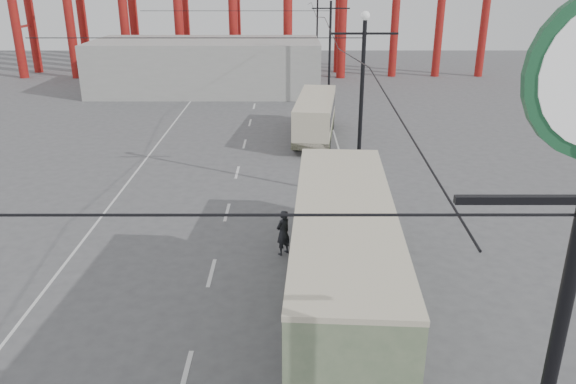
{
  "coord_description": "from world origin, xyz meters",
  "views": [
    {
      "loc": [
        1.98,
        -9.3,
        10.83
      ],
      "look_at": [
        1.99,
        11.0,
        3.0
      ],
      "focal_mm": 35.0,
      "sensor_mm": 36.0,
      "label": 1
    }
  ],
  "objects_px": {
    "double_decker_bus": "(342,288)",
    "single_decker_green": "(337,240)",
    "single_decker_cream": "(315,116)",
    "pedestrian": "(283,233)"
  },
  "relations": [
    {
      "from": "double_decker_bus",
      "to": "single_decker_green",
      "type": "xyz_separation_m",
      "value": [
        0.35,
        5.3,
        -1.18
      ]
    },
    {
      "from": "single_decker_green",
      "to": "single_decker_cream",
      "type": "xyz_separation_m",
      "value": [
        0.15,
        20.25,
        -0.16
      ]
    },
    {
      "from": "single_decker_green",
      "to": "pedestrian",
      "type": "relative_size",
      "value": 5.99
    },
    {
      "from": "single_decker_green",
      "to": "double_decker_bus",
      "type": "bearing_deg",
      "value": -89.91
    },
    {
      "from": "single_decker_green",
      "to": "pedestrian",
      "type": "bearing_deg",
      "value": 132.54
    },
    {
      "from": "single_decker_green",
      "to": "single_decker_cream",
      "type": "height_order",
      "value": "single_decker_green"
    },
    {
      "from": "single_decker_green",
      "to": "pedestrian",
      "type": "height_order",
      "value": "single_decker_green"
    },
    {
      "from": "double_decker_bus",
      "to": "single_decker_cream",
      "type": "bearing_deg",
      "value": 92.37
    },
    {
      "from": "double_decker_bus",
      "to": "single_decker_green",
      "type": "height_order",
      "value": "double_decker_bus"
    },
    {
      "from": "single_decker_green",
      "to": "single_decker_cream",
      "type": "bearing_deg",
      "value": 93.44
    }
  ]
}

